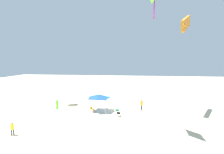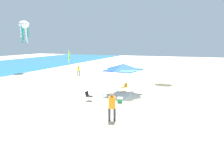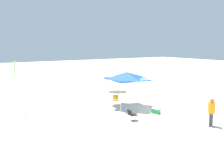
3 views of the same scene
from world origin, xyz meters
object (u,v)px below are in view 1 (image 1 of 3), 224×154
person_watching_sky (142,104)px  kite_parafoil_orange (186,24)px  folding_chair_near_cooler (119,114)px  banner_flag (58,113)px  folding_chair_right_of_tent (92,109)px  cooler_box (117,110)px  beach_umbrella (70,96)px  person_by_tent (12,128)px  canopy_tent (99,96)px

person_watching_sky → kite_parafoil_orange: (-6.14, 1.75, 13.00)m
folding_chair_near_cooler → banner_flag: banner_flag is taller
folding_chair_near_cooler → person_watching_sky: 5.20m
folding_chair_right_of_tent → cooler_box: (-4.18, -0.92, -0.27)m
beach_umbrella → folding_chair_right_of_tent: 6.24m
person_by_tent → cooler_box: bearing=137.1°
canopy_tent → beach_umbrella: size_ratio=1.56×
canopy_tent → cooler_box: 3.90m
person_watching_sky → person_by_tent: 19.05m
banner_flag → person_by_tent: size_ratio=2.47×
folding_chair_right_of_tent → banner_flag: size_ratio=0.20×
folding_chair_right_of_tent → kite_parafoil_orange: size_ratio=0.16×
beach_umbrella → kite_parafoil_orange: (-19.69, 3.12, 12.25)m
folding_chair_near_cooler → folding_chair_right_of_tent: bearing=-17.3°
kite_parafoil_orange → canopy_tent: bearing=-64.4°
canopy_tent → folding_chair_near_cooler: bearing=149.1°
folding_chair_right_of_tent → person_by_tent: bearing=178.5°
folding_chair_right_of_tent → person_by_tent: (7.02, 9.43, 0.49)m
folding_chair_near_cooler → person_by_tent: (11.66, 7.65, 0.49)m
person_watching_sky → kite_parafoil_orange: kite_parafoil_orange is taller
folding_chair_right_of_tent → kite_parafoil_orange: kite_parafoil_orange is taller
banner_flag → person_watching_sky: banner_flag is taller
beach_umbrella → banner_flag: 11.53m
canopy_tent → cooler_box: (-2.98, -0.64, -2.43)m
canopy_tent → person_watching_sky: size_ratio=1.86×
kite_parafoil_orange → cooler_box: bearing=-68.3°
banner_flag → cooler_box: bearing=-125.4°
beach_umbrella → kite_parafoil_orange: 23.40m
cooler_box → kite_parafoil_orange: bearing=175.2°
canopy_tent → person_by_tent: size_ratio=2.13×
beach_umbrella → person_by_tent: size_ratio=1.36×
banner_flag → person_watching_sky: bearing=-137.1°
person_watching_sky → kite_parafoil_orange: 14.48m
canopy_tent → person_by_tent: canopy_tent is taller
folding_chair_right_of_tent → person_watching_sky: (-8.36, -1.81, 0.62)m
folding_chair_right_of_tent → cooler_box: 4.29m
banner_flag → person_watching_sky: 14.35m
beach_umbrella → person_by_tent: bearing=81.8°
beach_umbrella → person_by_tent: (1.83, 12.61, -0.88)m
banner_flag → kite_parafoil_orange: kite_parafoil_orange is taller
person_by_tent → kite_parafoil_orange: kite_parafoil_orange is taller
canopy_tent → folding_chair_right_of_tent: (1.20, 0.28, -2.16)m
folding_chair_right_of_tent → person_by_tent: 11.76m
folding_chair_near_cooler → person_by_tent: bearing=36.9°
person_by_tent → kite_parafoil_orange: bearing=118.2°
cooler_box → kite_parafoil_orange: 17.33m
folding_chair_right_of_tent → folding_chair_near_cooler: bearing=-75.7°
person_watching_sky → person_by_tent: person_watching_sky is taller
beach_umbrella → cooler_box: (-9.37, 2.26, -1.64)m
folding_chair_right_of_tent → folding_chair_near_cooler: size_ratio=1.00×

